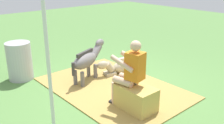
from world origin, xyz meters
name	(u,v)px	position (x,y,z in m)	size (l,w,h in m)	color
ground_plane	(118,86)	(0.00, 0.00, 0.00)	(24.00, 24.00, 0.00)	#568442
hay_patch	(113,88)	(0.01, 0.17, 0.01)	(3.32, 2.25, 0.02)	#AD8C47
hay_bale	(136,98)	(-1.00, 0.47, 0.24)	(0.76, 0.48, 0.48)	tan
person_seated	(130,71)	(-0.83, 0.49, 0.75)	(0.70, 0.49, 1.36)	#D8AD8C
pony_standing	(87,60)	(0.73, 0.34, 0.54)	(0.67, 1.29, 0.90)	slate
pony_lying	(125,66)	(0.49, -0.68, 0.19)	(0.61, 1.36, 0.42)	tan
water_barrel	(20,61)	(1.89, 1.51, 0.46)	(0.59, 0.59, 0.92)	#B2B2B7
tent_pole_left	(49,66)	(-0.51, 1.95, 1.13)	(0.06, 0.06, 2.26)	silver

